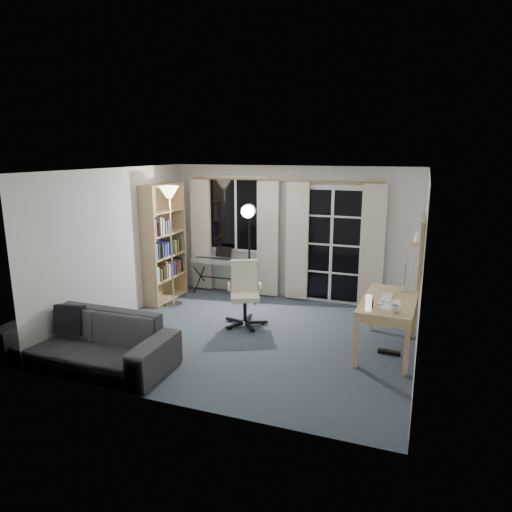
% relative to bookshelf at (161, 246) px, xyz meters
% --- Properties ---
extents(floor, '(4.50, 4.00, 0.02)m').
position_rel_bookshelf_xyz_m(floor, '(2.13, -1.05, -1.01)').
color(floor, '#313B48').
rests_on(floor, ground).
extents(window, '(1.20, 0.08, 1.40)m').
position_rel_bookshelf_xyz_m(window, '(1.08, 0.92, 0.50)').
color(window, white).
rests_on(window, floor).
extents(french_door, '(1.32, 0.09, 2.11)m').
position_rel_bookshelf_xyz_m(french_door, '(2.88, 0.92, 0.03)').
color(french_door, white).
rests_on(french_door, floor).
extents(curtains, '(3.60, 0.07, 2.13)m').
position_rel_bookshelf_xyz_m(curtains, '(1.99, 0.83, 0.10)').
color(curtains, gold).
rests_on(curtains, floor).
extents(bookshelf, '(0.38, 0.99, 2.10)m').
position_rel_bookshelf_xyz_m(bookshelf, '(0.00, 0.00, 0.00)').
color(bookshelf, tan).
rests_on(bookshelf, floor).
extents(torchiere_lamp, '(0.34, 0.34, 2.08)m').
position_rel_bookshelf_xyz_m(torchiere_lamp, '(0.34, -0.22, 0.68)').
color(torchiere_lamp, '#B2B2B7').
rests_on(torchiere_lamp, floor).
extents(keyboard_piano, '(1.17, 0.58, 0.85)m').
position_rel_bookshelf_xyz_m(keyboard_piano, '(0.89, 0.64, -0.35)').
color(keyboard_piano, black).
rests_on(keyboard_piano, floor).
extents(studio_light, '(0.37, 0.37, 1.81)m').
position_rel_bookshelf_xyz_m(studio_light, '(1.54, 0.34, 0.45)').
color(studio_light, black).
rests_on(studio_light, floor).
extents(office_chair, '(0.69, 0.68, 0.99)m').
position_rel_bookshelf_xyz_m(office_chair, '(1.82, -0.56, -0.41)').
color(office_chair, black).
rests_on(office_chair, floor).
extents(desk, '(0.74, 1.39, 0.73)m').
position_rel_bookshelf_xyz_m(desk, '(4.01, -0.86, -0.36)').
color(desk, tan).
rests_on(desk, floor).
extents(monitor, '(0.18, 0.53, 0.46)m').
position_rel_bookshelf_xyz_m(monitor, '(4.20, -0.41, 0.01)').
color(monitor, silver).
rests_on(monitor, desk).
extents(desk_clutter, '(0.45, 0.82, 0.92)m').
position_rel_bookshelf_xyz_m(desk_clutter, '(3.94, -1.08, -0.42)').
color(desk_clutter, white).
rests_on(desk_clutter, desk).
extents(mug, '(0.12, 0.10, 0.12)m').
position_rel_bookshelf_xyz_m(mug, '(4.11, -1.36, -0.21)').
color(mug, silver).
rests_on(mug, desk).
extents(wall_mirror, '(0.04, 0.94, 0.74)m').
position_rel_bookshelf_xyz_m(wall_mirror, '(4.35, -1.40, 0.55)').
color(wall_mirror, tan).
rests_on(wall_mirror, floor).
extents(framed_print, '(0.03, 0.42, 0.32)m').
position_rel_bookshelf_xyz_m(framed_print, '(4.36, -0.50, 0.60)').
color(framed_print, tan).
rests_on(framed_print, floor).
extents(wall_shelf, '(0.16, 0.30, 0.18)m').
position_rel_bookshelf_xyz_m(wall_shelf, '(4.29, -0.00, 0.41)').
color(wall_shelf, tan).
rests_on(wall_shelf, floor).
extents(sofa, '(2.27, 0.68, 0.88)m').
position_rel_bookshelf_xyz_m(sofa, '(0.48, -2.60, -0.55)').
color(sofa, '#2A2A2C').
rests_on(sofa, floor).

